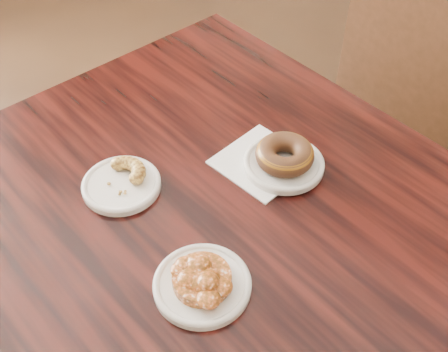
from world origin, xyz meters
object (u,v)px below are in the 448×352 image
Objects in this scene: cafe_table at (196,313)px; glazed_donut at (285,154)px; apple_fritter at (202,277)px; chair_far at (436,103)px; cruller_fragment at (120,178)px.

cafe_table is 8.63× the size of glazed_donut.
chair_far is at bearing 84.64° from apple_fritter.
apple_fritter is at bearing 105.52° from chair_far.
cafe_table is at bearing -116.70° from glazed_donut.
apple_fritter is (0.03, -0.32, -0.01)m from glazed_donut.
cruller_fragment is at bearing -136.84° from glazed_donut.
chair_far reaches higher than apple_fritter.
glazed_donut reaches higher than cafe_table.
cruller_fragment is (-0.26, 0.10, -0.00)m from apple_fritter.
cafe_table is 0.44m from apple_fritter.
glazed_donut is at bearing 78.46° from cafe_table.
chair_far is 0.87m from glazed_donut.
cafe_table is 0.42m from cruller_fragment.
cafe_table is 7.29× the size of apple_fritter.
glazed_donut is at bearing 43.16° from cruller_fragment.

